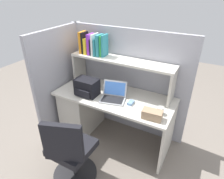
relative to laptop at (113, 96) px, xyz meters
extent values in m
plane|color=slate|center=(-0.03, 0.07, -0.78)|extent=(8.00, 8.00, 0.00)
cube|color=beige|center=(-0.03, 0.07, -0.07)|extent=(1.60, 0.70, 0.03)
cube|color=beige|center=(-0.58, 0.07, -0.43)|extent=(0.40, 0.64, 0.70)
cube|color=beige|center=(0.75, 0.07, -0.43)|extent=(0.03, 0.64, 0.70)
cube|color=#9E9EA8|center=(-0.03, 0.45, -0.01)|extent=(1.84, 0.05, 1.55)
cube|color=#9E9EA8|center=(-0.88, 0.02, -0.01)|extent=(0.05, 1.06, 1.55)
cube|color=#BCB7AC|center=(-0.73, 0.27, 0.16)|extent=(0.03, 0.28, 0.42)
cube|color=#BCB7AC|center=(0.67, 0.27, 0.16)|extent=(0.03, 0.28, 0.42)
cube|color=beige|center=(-0.03, 0.27, 0.38)|extent=(1.44, 0.28, 0.03)
cube|color=orange|center=(-0.64, 0.27, 0.55)|extent=(0.04, 0.16, 0.30)
cube|color=black|center=(-0.60, 0.27, 0.55)|extent=(0.02, 0.15, 0.29)
cube|color=yellow|center=(-0.55, 0.27, 0.51)|extent=(0.04, 0.17, 0.22)
cube|color=purple|center=(-0.51, 0.28, 0.54)|extent=(0.04, 0.16, 0.28)
cube|color=black|center=(-0.47, 0.27, 0.51)|extent=(0.03, 0.14, 0.21)
cube|color=white|center=(-0.43, 0.27, 0.54)|extent=(0.02, 0.18, 0.29)
cube|color=teal|center=(-0.40, 0.27, 0.51)|extent=(0.02, 0.17, 0.23)
cube|color=teal|center=(-0.36, 0.27, 0.54)|extent=(0.04, 0.16, 0.29)
cube|color=green|center=(-0.32, 0.28, 0.54)|extent=(0.02, 0.13, 0.28)
cube|color=teal|center=(-0.29, 0.28, 0.55)|extent=(0.03, 0.15, 0.29)
cube|color=#B7BABF|center=(0.01, -0.04, -0.04)|extent=(0.35, 0.29, 0.02)
cube|color=black|center=(0.01, -0.05, -0.03)|extent=(0.31, 0.23, 0.00)
cube|color=#B7BABF|center=(-0.02, 0.07, 0.07)|extent=(0.32, 0.15, 0.19)
cube|color=#3F72CC|center=(-0.02, 0.07, 0.07)|extent=(0.28, 0.12, 0.16)
cube|color=black|center=(-0.37, -0.06, 0.06)|extent=(0.30, 0.20, 0.22)
cube|color=black|center=(-0.37, -0.16, 0.01)|extent=(0.22, 0.04, 0.10)
cube|color=#7299C6|center=(0.24, 0.00, -0.03)|extent=(0.06, 0.11, 0.03)
cylinder|color=white|center=(0.63, -0.03, -0.01)|extent=(0.08, 0.08, 0.08)
cube|color=#9E7F60|center=(0.57, -0.16, 0.00)|extent=(0.23, 0.14, 0.10)
cylinder|color=black|center=(-0.13, -0.73, -0.76)|extent=(0.52, 0.52, 0.04)
cylinder|color=#262628|center=(-0.13, -0.73, -0.54)|extent=(0.05, 0.05, 0.41)
cube|color=black|center=(-0.13, -0.73, -0.33)|extent=(0.44, 0.44, 0.08)
cube|color=black|center=(-0.06, -0.92, -0.07)|extent=(0.40, 0.20, 0.44)
camera|label=1|loc=(1.03, -1.93, 1.29)|focal=31.56mm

